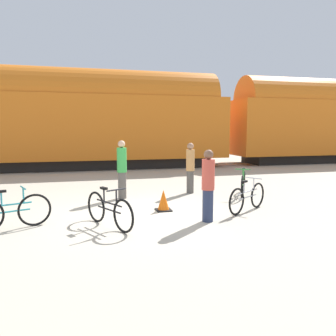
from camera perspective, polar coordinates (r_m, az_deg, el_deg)
The scene contains 12 objects.
ground_plane at distance 8.24m, azimuth -5.50°, elevation -8.20°, with size 80.00×80.00×0.00m, color #B2A893.
freight_train at distance 18.25m, azimuth -10.59°, elevation 8.71°, with size 41.31×3.02×5.30m.
rail_near at distance 17.65m, azimuth -10.24°, elevation -0.21°, with size 53.31×0.07×0.01m, color #4C4238.
rail_far at distance 19.07m, azimuth -10.55°, elevation 0.30°, with size 53.31×0.07×0.01m, color #4C4238.
bicycle_black at distance 7.27m, azimuth -10.24°, elevation -7.24°, with size 0.90×1.60×0.88m.
bicycle_silver at distance 8.76m, azimuth 13.70°, elevation -5.00°, with size 1.51×1.00×0.85m.
bicycle_teal at distance 7.74m, azimuth -25.67°, elevation -6.93°, with size 1.58×0.64×0.89m.
bicycle_green at distance 10.80m, azimuth 12.96°, elevation -2.67°, with size 0.93×1.56×0.90m.
person_in_tan at distance 10.88m, azimuth 3.90°, elevation 0.11°, with size 0.28×0.28×1.68m.
person_in_green at distance 10.11m, azimuth -8.03°, elevation -0.16°, with size 0.30×0.30×1.78m.
person_in_red at distance 7.55m, azimuth 7.00°, elevation -2.99°, with size 0.29×0.29×1.66m.
traffic_cone at distance 8.62m, azimuth -0.80°, elevation -5.75°, with size 0.40×0.40×0.55m.
Camera 1 is at (-1.19, -7.87, 2.13)m, focal length 35.00 mm.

